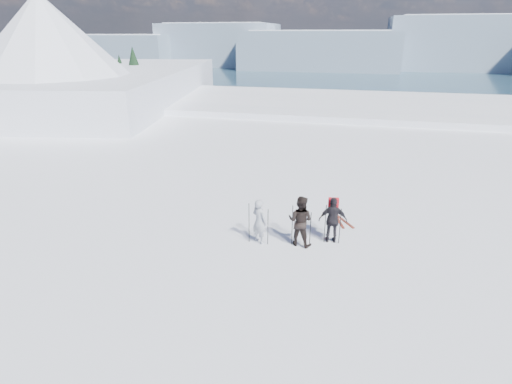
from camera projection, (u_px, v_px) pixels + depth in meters
lake_basin at (344, 173)px, 39.31m from camera, size 820.00×820.00×71.62m
far_mountain_range at (388, 47)px, 416.24m from camera, size 770.00×110.00×53.00m
near_ridge at (98, 130)px, 43.44m from camera, size 31.37×35.68×25.62m
skier_grey at (259, 221)px, 12.78m from camera, size 0.66×0.59×1.51m
skier_dark at (300, 221)px, 12.61m from camera, size 0.92×0.78×1.67m
skier_pack at (333, 220)px, 12.80m from camera, size 0.94×0.48×1.54m
backpack at (335, 188)px, 12.66m from camera, size 0.35×0.22×0.48m
ski_poles at (297, 226)px, 12.72m from camera, size 2.88×0.65×1.37m
skis_loose at (339, 218)px, 14.69m from camera, size 1.02×1.64×0.03m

